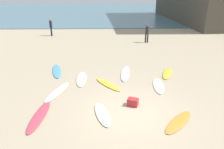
% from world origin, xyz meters
% --- Properties ---
extents(ground_plane, '(120.00, 120.00, 0.00)m').
position_xyz_m(ground_plane, '(0.00, 0.00, 0.00)').
color(ground_plane, tan).
extents(ocean_water, '(120.00, 40.00, 0.08)m').
position_xyz_m(ocean_water, '(0.00, 39.68, 0.04)').
color(ocean_water, slate).
rests_on(ocean_water, ground_plane).
extents(surfboard_0, '(1.18, 2.46, 0.09)m').
position_xyz_m(surfboard_0, '(-3.46, 2.04, 0.04)').
color(surfboard_0, white).
rests_on(surfboard_0, ground_plane).
extents(surfboard_1, '(1.63, 2.00, 0.08)m').
position_xyz_m(surfboard_1, '(-0.87, 2.90, 0.04)').
color(surfboard_1, yellow).
rests_on(surfboard_1, ground_plane).
extents(surfboard_2, '(0.81, 2.12, 0.07)m').
position_xyz_m(surfboard_2, '(1.89, 2.66, 0.04)').
color(surfboard_2, white).
rests_on(surfboard_2, ground_plane).
extents(surfboard_3, '(0.67, 2.53, 0.08)m').
position_xyz_m(surfboard_3, '(-3.77, -0.21, 0.04)').
color(surfboard_3, '#D24357').
rests_on(surfboard_3, ground_plane).
extents(surfboard_4, '(0.69, 2.30, 0.07)m').
position_xyz_m(surfboard_4, '(-2.40, 3.71, 0.03)').
color(surfboard_4, beige).
rests_on(surfboard_4, ground_plane).
extents(surfboard_5, '(1.11, 2.58, 0.08)m').
position_xyz_m(surfboard_5, '(-4.11, 5.04, 0.04)').
color(surfboard_5, '#4F9FE0').
rests_on(surfboard_5, ground_plane).
extents(surfboard_6, '(1.74, 1.88, 0.06)m').
position_xyz_m(surfboard_6, '(1.92, -0.79, 0.03)').
color(surfboard_6, orange).
rests_on(surfboard_6, ground_plane).
extents(surfboard_7, '(0.98, 2.03, 0.08)m').
position_xyz_m(surfboard_7, '(-1.13, -0.14, 0.04)').
color(surfboard_7, '#EAE9CE').
rests_on(surfboard_7, ground_plane).
extents(surfboard_8, '(0.89, 2.63, 0.08)m').
position_xyz_m(surfboard_8, '(0.22, 4.47, 0.04)').
color(surfboard_8, white).
rests_on(surfboard_8, ground_plane).
extents(surfboard_9, '(1.25, 2.10, 0.09)m').
position_xyz_m(surfboard_9, '(2.83, 4.43, 0.04)').
color(surfboard_9, yellow).
rests_on(surfboard_9, ground_plane).
extents(beachgoer_near, '(0.29, 0.34, 1.82)m').
position_xyz_m(beachgoer_near, '(-6.84, 15.84, 1.02)').
color(beachgoer_near, '#191E33').
rests_on(beachgoer_near, ground_plane).
extents(beachgoer_mid, '(0.34, 0.29, 1.71)m').
position_xyz_m(beachgoer_mid, '(2.92, 12.51, 0.95)').
color(beachgoer_mid, black).
rests_on(beachgoer_mid, ground_plane).
extents(beach_cooler, '(0.57, 0.50, 0.34)m').
position_xyz_m(beach_cooler, '(0.24, 0.62, 0.17)').
color(beach_cooler, '#B2282D').
rests_on(beach_cooler, ground_plane).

